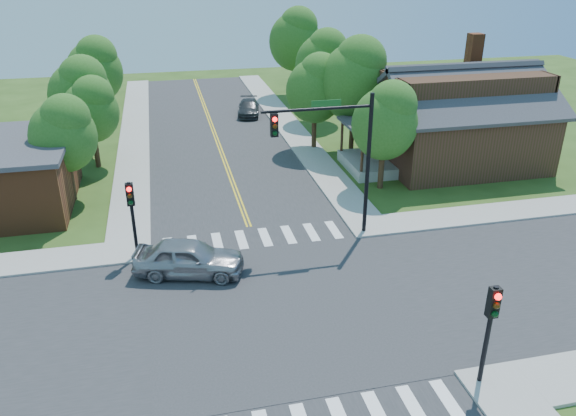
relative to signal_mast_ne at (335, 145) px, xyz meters
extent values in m
plane|color=#2C4916|center=(-3.91, -5.59, -4.85)|extent=(100.00, 100.00, 0.00)
cube|color=#2D2D30|center=(-3.91, -5.59, -4.83)|extent=(10.00, 90.00, 0.04)
cube|color=#2D2D30|center=(-3.91, -5.59, -4.83)|extent=(90.00, 10.00, 0.04)
cube|color=#2D2D30|center=(-3.91, -5.59, -4.85)|extent=(10.20, 10.20, 0.06)
cube|color=#9E9B93|center=(2.19, 19.41, -4.78)|extent=(2.20, 40.00, 0.14)
cube|color=#9E9B93|center=(-10.01, 19.41, -4.78)|extent=(2.20, 40.00, 0.14)
cube|color=white|center=(-8.11, 0.61, -4.80)|extent=(0.45, 2.00, 0.01)
cube|color=white|center=(-6.91, 0.61, -4.80)|extent=(0.45, 2.00, 0.01)
cube|color=white|center=(-5.71, 0.61, -4.80)|extent=(0.45, 2.00, 0.01)
cube|color=white|center=(-4.51, 0.61, -4.80)|extent=(0.45, 2.00, 0.01)
cube|color=white|center=(-3.31, 0.61, -4.80)|extent=(0.45, 2.00, 0.01)
cube|color=white|center=(-2.11, 0.61, -4.80)|extent=(0.45, 2.00, 0.01)
cube|color=white|center=(-0.91, 0.61, -4.80)|extent=(0.45, 2.00, 0.01)
cube|color=white|center=(0.29, 0.61, -4.80)|extent=(0.45, 2.00, 0.01)
cube|color=white|center=(-2.11, -11.79, -4.80)|extent=(0.45, 2.00, 0.01)
cube|color=white|center=(-0.91, -11.79, -4.80)|extent=(0.45, 2.00, 0.01)
cube|color=white|center=(0.29, -11.79, -4.80)|extent=(0.45, 2.00, 0.01)
cube|color=yellow|center=(-4.01, 20.66, -4.80)|extent=(0.10, 37.50, 0.01)
cube|color=yellow|center=(-3.81, 20.66, -4.80)|extent=(0.10, 37.50, 0.01)
cylinder|color=black|center=(1.69, 0.01, -1.25)|extent=(0.20, 0.20, 7.20)
cylinder|color=black|center=(-0.91, 0.01, 1.75)|extent=(5.20, 0.14, 0.14)
cube|color=#19591E|center=(-0.51, -0.04, 2.00)|extent=(1.40, 0.04, 0.30)
cube|color=black|center=(-2.91, 0.01, 1.12)|extent=(0.34, 0.28, 1.05)
sphere|color=#FF0C0C|center=(-2.91, -0.16, 1.44)|extent=(0.22, 0.22, 0.22)
sphere|color=#3F2605|center=(-2.91, -0.16, 1.12)|extent=(0.22, 0.22, 0.22)
sphere|color=#05330F|center=(-2.91, -0.16, 0.80)|extent=(0.22, 0.22, 0.22)
cylinder|color=black|center=(1.69, -11.19, -2.95)|extent=(0.16, 0.16, 3.80)
cube|color=black|center=(1.69, -11.19, -1.63)|extent=(0.34, 0.28, 1.05)
sphere|color=#FF0C0C|center=(1.69, -11.36, -1.31)|extent=(0.22, 0.22, 0.22)
sphere|color=#3F2605|center=(1.69, -11.36, -1.63)|extent=(0.22, 0.22, 0.22)
sphere|color=#05330F|center=(1.69, -11.36, -1.95)|extent=(0.22, 0.22, 0.22)
cylinder|color=black|center=(-9.51, 0.01, -2.95)|extent=(0.16, 0.16, 3.80)
cube|color=black|center=(-9.51, 0.01, -1.63)|extent=(0.34, 0.28, 1.05)
sphere|color=#FF0C0C|center=(-9.51, -0.16, -1.31)|extent=(0.22, 0.22, 0.22)
sphere|color=#3F2605|center=(-9.51, -0.16, -1.63)|extent=(0.22, 0.22, 0.22)
sphere|color=#05330F|center=(-9.51, -0.16, -1.95)|extent=(0.22, 0.22, 0.22)
cube|color=#352612|center=(11.29, 8.61, -2.85)|extent=(10.00, 8.00, 4.00)
cube|color=#9E9B93|center=(4.99, 8.61, -4.50)|extent=(2.60, 4.50, 0.70)
cylinder|color=#352612|center=(3.89, 6.61, -3.25)|extent=(0.18, 0.18, 2.50)
cylinder|color=#352612|center=(3.89, 10.61, -3.25)|extent=(0.18, 0.18, 2.50)
cube|color=#38383D|center=(4.99, 8.61, -1.90)|extent=(2.80, 4.80, 0.18)
cube|color=brown|center=(13.79, 12.11, -1.30)|extent=(0.90, 0.90, 7.11)
cylinder|color=#382314|center=(4.70, 5.44, -3.63)|extent=(0.34, 0.34, 2.44)
ellipsoid|color=#2B5E1B|center=(4.70, 5.44, -0.86)|extent=(3.86, 3.67, 4.24)
sphere|color=#2B5E1B|center=(5.00, 5.24, 0.29)|extent=(2.83, 2.83, 2.83)
cylinder|color=#382314|center=(5.14, 12.19, -3.34)|extent=(0.34, 0.34, 3.03)
ellipsoid|color=#2B5E1B|center=(5.14, 12.19, 0.09)|extent=(4.78, 4.55, 5.26)
sphere|color=#2B5E1B|center=(5.44, 11.99, 1.53)|extent=(3.51, 3.51, 3.51)
cylinder|color=#382314|center=(5.30, 20.42, -3.44)|extent=(0.34, 0.34, 2.83)
ellipsoid|color=#2B5E1B|center=(5.30, 20.42, -0.24)|extent=(4.46, 4.24, 4.91)
sphere|color=#2B5E1B|center=(5.60, 20.22, 1.10)|extent=(3.27, 3.27, 3.27)
cylinder|color=#382314|center=(5.25, 29.81, -3.28)|extent=(0.34, 0.34, 3.14)
ellipsoid|color=#2B5E1B|center=(5.25, 29.81, 0.27)|extent=(4.95, 4.71, 5.45)
sphere|color=#2B5E1B|center=(5.55, 29.61, 1.76)|extent=(3.63, 3.63, 3.63)
cylinder|color=#382314|center=(-13.20, 7.79, -3.70)|extent=(0.34, 0.34, 2.31)
ellipsoid|color=#2B5E1B|center=(-13.20, 7.79, -1.09)|extent=(3.64, 3.46, 4.00)
sphere|color=#2B5E1B|center=(-12.90, 7.59, 0.00)|extent=(2.67, 2.67, 2.67)
cylinder|color=#382314|center=(-12.89, 14.87, -3.53)|extent=(0.34, 0.34, 2.64)
ellipsoid|color=#2B5E1B|center=(-12.89, 14.87, -0.55)|extent=(4.16, 3.96, 4.58)
sphere|color=#2B5E1B|center=(-12.59, 14.67, 0.70)|extent=(3.05, 3.05, 3.05)
cylinder|color=#382314|center=(-12.60, 22.56, -3.49)|extent=(0.34, 0.34, 2.71)
ellipsoid|color=#2B5E1B|center=(-12.60, 22.56, -0.42)|extent=(4.28, 4.07, 4.71)
sphere|color=#2B5E1B|center=(-12.30, 22.36, 0.86)|extent=(3.14, 3.14, 3.14)
cylinder|color=#382314|center=(-13.09, 31.51, -3.73)|extent=(0.34, 0.34, 2.25)
ellipsoid|color=#2B5E1B|center=(-13.09, 31.51, -1.19)|extent=(3.55, 3.37, 3.90)
sphere|color=#2B5E1B|center=(-12.79, 31.31, -0.12)|extent=(2.60, 2.60, 2.60)
cylinder|color=#382314|center=(2.74, 13.49, -3.57)|extent=(0.34, 0.34, 2.56)
ellipsoid|color=#2B5E1B|center=(2.74, 13.49, -0.67)|extent=(4.05, 3.85, 4.45)
sphere|color=#2B5E1B|center=(3.04, 13.29, 0.55)|extent=(2.97, 2.97, 2.97)
cylinder|color=#382314|center=(-12.22, 13.07, -3.72)|extent=(0.34, 0.34, 2.27)
ellipsoid|color=#2B5E1B|center=(-12.22, 13.07, -1.15)|extent=(3.58, 3.40, 3.94)
sphere|color=#2B5E1B|center=(-11.92, 12.87, -0.07)|extent=(2.63, 2.63, 2.63)
imported|color=#9D9EA3|center=(-7.23, -2.09, -4.03)|extent=(4.43, 5.81, 1.64)
imported|color=#2F3234|center=(-0.41, 23.38, -4.22)|extent=(3.27, 4.93, 1.25)
camera|label=1|loc=(-7.77, -23.92, 8.31)|focal=35.00mm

